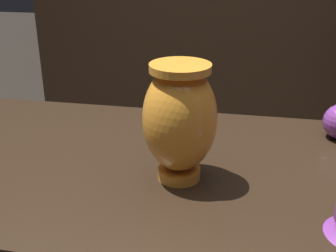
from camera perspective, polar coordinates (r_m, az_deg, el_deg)
The scene contains 2 objects.
back_display_shelf at distance 3.09m, azimuth 7.38°, elevation 9.14°, with size 2.60×0.40×0.99m.
vase_centerpiece at distance 0.81m, azimuth 1.58°, elevation 0.96°, with size 0.14×0.14×0.23m.
Camera 1 is at (0.17, -0.79, 1.23)m, focal length 45.73 mm.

